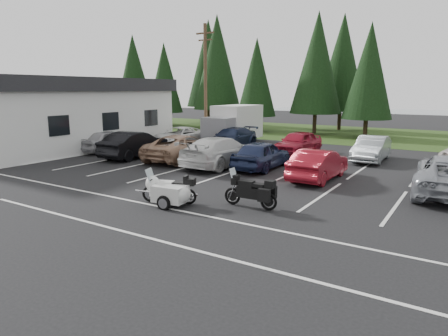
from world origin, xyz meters
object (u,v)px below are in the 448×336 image
building (51,113)px  car_far_3 (372,149)px  car_far_1 (231,138)px  car_far_0 (179,136)px  car_near_0 (110,141)px  car_near_5 (319,164)px  cargo_trailer (170,196)px  car_near_2 (182,147)px  touring_motorcycle (169,186)px  box_truck (231,125)px  adventure_motorcycle (250,188)px  car_near_1 (135,144)px  car_near_4 (262,155)px  utility_pole (205,82)px  car_far_2 (298,143)px  car_near_3 (221,152)px

building → car_far_3: bearing=16.6°
car_far_1 → car_far_0: bearing=-170.9°
car_far_3 → building: bearing=-164.8°
car_near_0 → car_near_5: (14.75, -0.77, -0.02)m
car_near_5 → cargo_trailer: bearing=67.9°
car_near_2 → cargo_trailer: car_near_2 is taller
car_far_1 → touring_motorcycle: bearing=-68.5°
box_truck → adventure_motorcycle: 17.24m
car_near_1 → car_near_4: 8.29m
utility_pole → car_near_5: (12.05, -8.19, -3.98)m
car_near_5 → touring_motorcycle: (-3.30, -6.76, -0.07)m
car_far_0 → car_far_3: bearing=3.4°
utility_pole → car_far_2: (8.43, -1.77, -3.95)m
car_near_0 → car_far_2: car_far_2 is taller
car_near_2 → car_far_3: bearing=-152.9°
utility_pole → adventure_motorcycle: (11.54, -13.84, -4.01)m
car_near_2 → car_near_4: bearing=177.8°
car_near_5 → car_far_3: car_far_3 is taller
car_near_2 → car_far_1: bearing=-93.3°
car_near_2 → car_far_3: (9.46, 5.76, -0.04)m
car_near_0 → car_near_1: bearing=164.8°
car_far_3 → car_near_1: bearing=-154.0°
utility_pole → car_near_1: bearing=-87.0°
cargo_trailer → car_near_4: bearing=86.4°
car_near_1 → car_far_0: car_near_1 is taller
car_near_4 → car_far_1: (-5.22, 5.53, -0.03)m
box_truck → car_far_1: bearing=-57.7°
box_truck → car_near_4: box_truck is taller
building → car_near_5: building is taller
adventure_motorcycle → car_far_1: bearing=122.1°
cargo_trailer → touring_motorcycle: bearing=130.5°
building → touring_motorcycle: size_ratio=6.73×
car_far_3 → car_far_0: bearing=-178.3°
car_near_2 → car_near_3: (2.93, -0.35, 0.04)m
cargo_trailer → utility_pole: bearing=114.2°
car_far_0 → touring_motorcycle: bearing=-52.6°
box_truck → car_far_0: (-2.69, -2.99, -0.77)m
box_truck → car_near_0: box_truck is taller
adventure_motorcycle → car_near_0: bearing=154.0°
building → adventure_motorcycle: 20.47m
car_far_0 → building: bearing=-142.8°
building → cargo_trailer: size_ratio=9.19×
car_far_0 → car_near_1: bearing=-78.8°
car_far_2 → adventure_motorcycle: size_ratio=1.94×
car_far_1 → cargo_trailer: (5.63, -13.46, -0.33)m
box_truck → car_near_3: bearing=-61.8°
car_near_0 → car_far_2: (11.13, 5.65, 0.02)m
car_near_0 → car_near_4: size_ratio=0.98×
car_far_2 → adventure_motorcycle: bearing=-70.6°
car_near_5 → car_far_1: 10.71m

